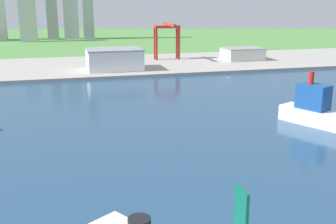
% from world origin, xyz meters
% --- Properties ---
extents(ground_plane, '(2400.00, 2400.00, 0.00)m').
position_xyz_m(ground_plane, '(0.00, 300.00, 0.00)').
color(ground_plane, '#508942').
extents(water_bay, '(840.00, 360.00, 0.15)m').
position_xyz_m(water_bay, '(0.00, 240.00, 0.07)').
color(water_bay, navy).
rests_on(water_bay, ground).
extents(industrial_pier, '(840.00, 140.00, 2.50)m').
position_xyz_m(industrial_pier, '(0.00, 490.00, 1.25)').
color(industrial_pier, '#A29D96').
rests_on(industrial_pier, ground).
extents(ferry_boat, '(30.24, 45.68, 28.50)m').
position_xyz_m(ferry_boat, '(91.55, 254.15, 8.05)').
color(ferry_boat, white).
rests_on(ferry_boat, water_bay).
extents(port_crane_red, '(27.90, 43.22, 39.58)m').
position_xyz_m(port_crane_red, '(75.85, 510.02, 31.43)').
color(port_crane_red, '#B72D23').
rests_on(port_crane_red, industrial_pier).
extents(warehouse_main, '(51.16, 38.57, 19.55)m').
position_xyz_m(warehouse_main, '(9.76, 455.92, 12.30)').
color(warehouse_main, white).
rests_on(warehouse_main, industrial_pier).
extents(warehouse_annex, '(42.01, 31.64, 13.12)m').
position_xyz_m(warehouse_annex, '(155.25, 486.47, 9.08)').
color(warehouse_annex, silver).
rests_on(warehouse_annex, industrial_pier).
extents(distant_skyline, '(218.81, 67.10, 151.39)m').
position_xyz_m(distant_skyline, '(-64.75, 820.44, 54.01)').
color(distant_skyline, silver).
rests_on(distant_skyline, ground).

